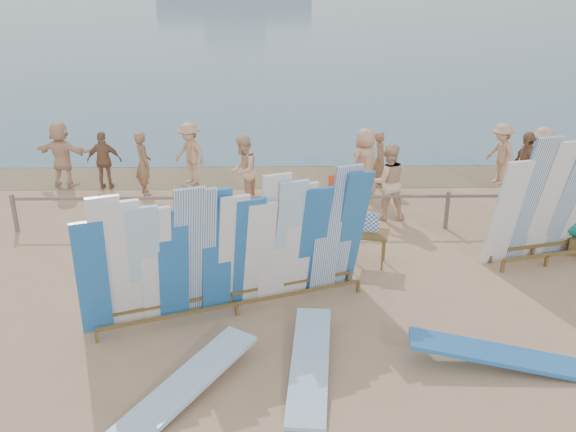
{
  "coord_description": "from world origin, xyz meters",
  "views": [
    {
      "loc": [
        0.04,
        -10.15,
        5.54
      ],
      "look_at": [
        0.26,
        1.32,
        1.0
      ],
      "focal_mm": 38.0,
      "sensor_mm": 36.0,
      "label": 1
    }
  ],
  "objects_px": {
    "side_surfboard_rack": "(548,205)",
    "stroller": "(338,201)",
    "main_surfboard_rack": "(232,251)",
    "beachgoer_11": "(62,154)",
    "beachgoer_3": "(190,153)",
    "flat_board_d": "(497,366)",
    "beachgoer_1": "(143,164)",
    "flat_board_b": "(186,395)",
    "beachgoer_10": "(525,167)",
    "vendor_table": "(366,247)",
    "beachgoer_9": "(501,154)",
    "beachgoer_6": "(365,163)",
    "beachgoer_extra_0": "(540,159)",
    "beachgoer_extra_1": "(104,161)",
    "beachgoer_2": "(243,170)",
    "beach_chair_right": "(278,210)",
    "beachgoer_7": "(380,159)",
    "flat_board_a": "(310,370)",
    "beachgoer_8": "(388,182)",
    "beach_chair_left": "(281,204)"
  },
  "relations": [
    {
      "from": "beachgoer_7",
      "to": "vendor_table",
      "type": "bearing_deg",
      "value": -177.32
    },
    {
      "from": "beach_chair_left",
      "to": "main_surfboard_rack",
      "type": "bearing_deg",
      "value": -108.85
    },
    {
      "from": "beachgoer_1",
      "to": "beachgoer_6",
      "type": "relative_size",
      "value": 0.94
    },
    {
      "from": "beachgoer_10",
      "to": "beachgoer_extra_0",
      "type": "distance_m",
      "value": 1.25
    },
    {
      "from": "flat_board_a",
      "to": "beachgoer_9",
      "type": "relative_size",
      "value": 1.56
    },
    {
      "from": "vendor_table",
      "to": "beachgoer_9",
      "type": "relative_size",
      "value": 0.66
    },
    {
      "from": "flat_board_a",
      "to": "vendor_table",
      "type": "bearing_deg",
      "value": 75.6
    },
    {
      "from": "vendor_table",
      "to": "flat_board_a",
      "type": "height_order",
      "value": "vendor_table"
    },
    {
      "from": "beachgoer_extra_1",
      "to": "beachgoer_11",
      "type": "xyz_separation_m",
      "value": [
        -1.24,
        0.27,
        0.12
      ]
    },
    {
      "from": "beachgoer_9",
      "to": "beachgoer_3",
      "type": "height_order",
      "value": "beachgoer_3"
    },
    {
      "from": "main_surfboard_rack",
      "to": "beachgoer_11",
      "type": "bearing_deg",
      "value": 106.88
    },
    {
      "from": "beachgoer_9",
      "to": "beachgoer_8",
      "type": "xyz_separation_m",
      "value": [
        -3.64,
        -2.63,
        0.07
      ]
    },
    {
      "from": "beachgoer_8",
      "to": "flat_board_a",
      "type": "bearing_deg",
      "value": 66.85
    },
    {
      "from": "flat_board_b",
      "to": "beach_chair_right",
      "type": "relative_size",
      "value": 3.13
    },
    {
      "from": "main_surfboard_rack",
      "to": "beachgoer_6",
      "type": "bearing_deg",
      "value": 42.88
    },
    {
      "from": "stroller",
      "to": "beachgoer_11",
      "type": "relative_size",
      "value": 0.51
    },
    {
      "from": "flat_board_d",
      "to": "vendor_table",
      "type": "bearing_deg",
      "value": 32.76
    },
    {
      "from": "main_surfboard_rack",
      "to": "beachgoer_extra_0",
      "type": "bearing_deg",
      "value": 18.91
    },
    {
      "from": "vendor_table",
      "to": "beachgoer_7",
      "type": "distance_m",
      "value": 5.12
    },
    {
      "from": "beachgoer_11",
      "to": "beachgoer_3",
      "type": "bearing_deg",
      "value": -162.51
    },
    {
      "from": "beachgoer_3",
      "to": "main_surfboard_rack",
      "type": "bearing_deg",
      "value": -35.55
    },
    {
      "from": "flat_board_b",
      "to": "beachgoer_10",
      "type": "height_order",
      "value": "beachgoer_10"
    },
    {
      "from": "main_surfboard_rack",
      "to": "side_surfboard_rack",
      "type": "distance_m",
      "value": 6.47
    },
    {
      "from": "beachgoer_1",
      "to": "beachgoer_10",
      "type": "distance_m",
      "value": 9.99
    },
    {
      "from": "beach_chair_left",
      "to": "beachgoer_1",
      "type": "distance_m",
      "value": 4.05
    },
    {
      "from": "beachgoer_1",
      "to": "beachgoer_10",
      "type": "relative_size",
      "value": 0.92
    },
    {
      "from": "main_surfboard_rack",
      "to": "beachgoer_1",
      "type": "bearing_deg",
      "value": 94.39
    },
    {
      "from": "beachgoer_7",
      "to": "beachgoer_2",
      "type": "xyz_separation_m",
      "value": [
        -3.73,
        -1.34,
        0.12
      ]
    },
    {
      "from": "beachgoer_3",
      "to": "beachgoer_8",
      "type": "distance_m",
      "value": 5.83
    },
    {
      "from": "beachgoer_extra_1",
      "to": "beachgoer_9",
      "type": "height_order",
      "value": "beachgoer_9"
    },
    {
      "from": "flat_board_d",
      "to": "beachgoer_1",
      "type": "relative_size",
      "value": 1.57
    },
    {
      "from": "side_surfboard_rack",
      "to": "beach_chair_left",
      "type": "xyz_separation_m",
      "value": [
        -5.34,
        2.76,
        -0.97
      ]
    },
    {
      "from": "beachgoer_1",
      "to": "beachgoer_7",
      "type": "height_order",
      "value": "beachgoer_1"
    },
    {
      "from": "beach_chair_left",
      "to": "beachgoer_9",
      "type": "height_order",
      "value": "beachgoer_9"
    },
    {
      "from": "beachgoer_1",
      "to": "beachgoer_extra_0",
      "type": "distance_m",
      "value": 10.76
    },
    {
      "from": "beachgoer_10",
      "to": "beachgoer_6",
      "type": "distance_m",
      "value": 4.09
    },
    {
      "from": "main_surfboard_rack",
      "to": "beachgoer_extra_0",
      "type": "distance_m",
      "value": 10.21
    },
    {
      "from": "beachgoer_6",
      "to": "beachgoer_11",
      "type": "distance_m",
      "value": 8.37
    },
    {
      "from": "flat_board_d",
      "to": "beachgoer_11",
      "type": "distance_m",
      "value": 12.82
    },
    {
      "from": "flat_board_a",
      "to": "beachgoer_extra_0",
      "type": "distance_m",
      "value": 10.63
    },
    {
      "from": "beachgoer_extra_1",
      "to": "beachgoer_10",
      "type": "xyz_separation_m",
      "value": [
        11.13,
        -1.29,
        0.13
      ]
    },
    {
      "from": "beachgoer_3",
      "to": "vendor_table",
      "type": "bearing_deg",
      "value": -10.13
    },
    {
      "from": "side_surfboard_rack",
      "to": "stroller",
      "type": "relative_size",
      "value": 2.93
    },
    {
      "from": "beach_chair_right",
      "to": "beachgoer_7",
      "type": "distance_m",
      "value": 3.85
    },
    {
      "from": "beach_chair_right",
      "to": "beachgoer_9",
      "type": "xyz_separation_m",
      "value": [
        6.29,
        2.71,
        0.61
      ]
    },
    {
      "from": "side_surfboard_rack",
      "to": "beachgoer_extra_1",
      "type": "bearing_deg",
      "value": 140.3
    },
    {
      "from": "flat_board_d",
      "to": "beachgoer_2",
      "type": "bearing_deg",
      "value": 39.83
    },
    {
      "from": "side_surfboard_rack",
      "to": "beachgoer_2",
      "type": "height_order",
      "value": "side_surfboard_rack"
    },
    {
      "from": "main_surfboard_rack",
      "to": "flat_board_a",
      "type": "xyz_separation_m",
      "value": [
        1.25,
        -1.81,
        -1.14
      ]
    },
    {
      "from": "beach_chair_right",
      "to": "flat_board_d",
      "type": "bearing_deg",
      "value": -69.54
    }
  ]
}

